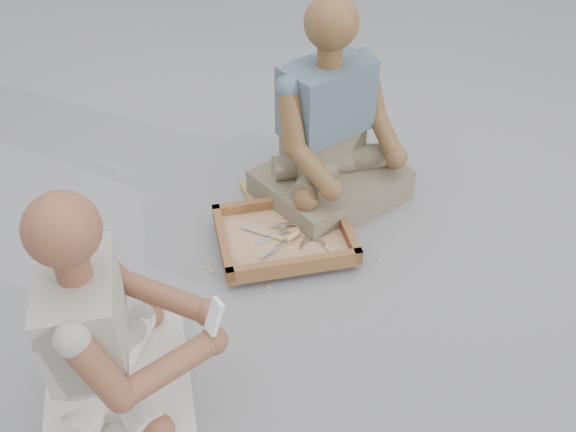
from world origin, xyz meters
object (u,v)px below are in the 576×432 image
object	(u,v)px
carved_panel	(305,194)
companion	(331,140)
craftsman	(108,348)
tool_tray	(284,236)

from	to	relation	value
carved_panel	companion	distance (m)	0.31
carved_panel	craftsman	bearing A→B (deg)	-136.64
craftsman	companion	xyz separation A→B (m)	(1.03, 0.85, 0.02)
craftsman	companion	bearing A→B (deg)	135.04
tool_tray	companion	distance (m)	0.47
carved_panel	craftsman	size ratio (longest dim) A/B	0.61
carved_panel	craftsman	world-z (taller)	craftsman
carved_panel	companion	size ratio (longest dim) A/B	0.56
craftsman	companion	distance (m)	1.34
tool_tray	craftsman	bearing A→B (deg)	-141.58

